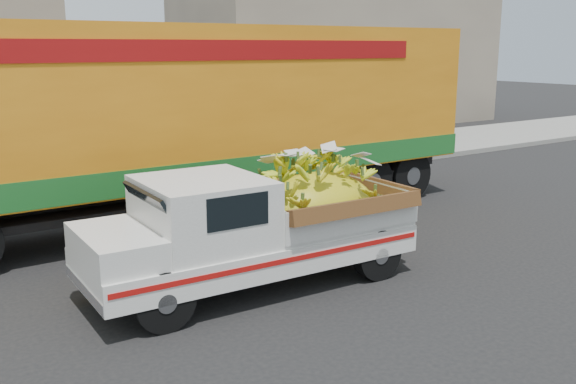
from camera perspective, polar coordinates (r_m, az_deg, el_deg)
ground at (r=9.37m, az=-4.81°, el=-8.61°), size 100.00×100.00×0.00m
curb at (r=14.75m, az=-16.56°, el=-0.79°), size 60.00×0.25×0.15m
sidewalk at (r=16.72m, az=-18.77°, el=0.61°), size 60.00×4.00×0.14m
building_right at (r=29.14m, az=4.69°, el=12.00°), size 14.00×6.00×6.00m
pickup_truck at (r=9.37m, az=-1.28°, el=-2.74°), size 4.85×1.91×1.68m
semi_trailer at (r=12.67m, az=-7.61°, el=6.86°), size 12.01×2.59×3.80m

